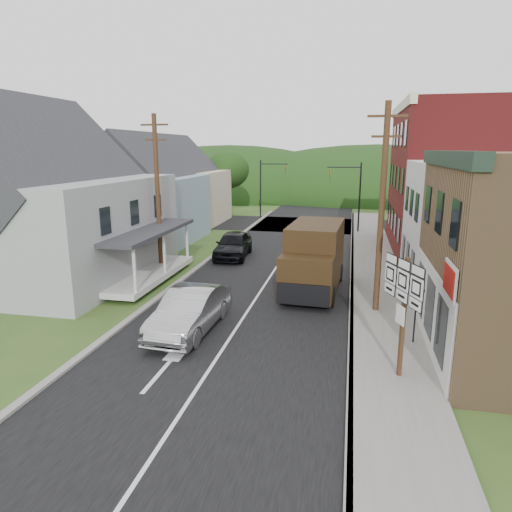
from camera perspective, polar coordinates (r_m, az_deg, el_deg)
The scene contains 24 objects.
ground at distance 18.36m, azimuth -2.79°, elevation -9.54°, with size 120.00×120.00×0.00m, color #2D4719.
road at distance 27.65m, azimuth 2.42°, elevation -1.66°, with size 9.00×90.00×0.02m, color black.
cross_road at distance 44.16m, azimuth 6.05°, elevation 3.92°, with size 60.00×9.00×0.02m, color black.
sidewalk_right at distance 25.41m, azimuth 14.92°, elevation -3.28°, with size 2.80×55.00×0.15m, color slate.
curb_right at distance 25.36m, azimuth 11.87°, elevation -3.14°, with size 0.20×55.00×0.15m, color slate.
curb_left at distance 26.90m, azimuth -8.11°, elevation -2.07°, with size 0.30×55.00×0.12m, color slate.
storefront_white at distance 25.16m, azimuth 27.79°, elevation 2.90°, with size 8.00×7.00×6.50m, color silver.
storefront_red at distance 34.15m, azimuth 23.86°, elevation 8.60°, with size 8.00×12.00×10.00m, color maroon.
house_gray at distance 27.84m, azimuth -24.32°, elevation 6.16°, with size 10.20×12.24×8.35m.
house_blue at distance 36.87m, azimuth -12.91°, elevation 7.61°, with size 7.14×8.16×7.28m.
house_cream at distance 45.35m, azimuth -8.75°, elevation 8.79°, with size 7.14×8.16×7.28m.
utility_pole_right at distance 20.06m, azimuth 15.45°, elevation 5.76°, with size 1.60×0.26×9.00m.
utility_pole_left at distance 26.77m, azimuth -12.20°, elevation 7.71°, with size 1.60×0.26×9.00m.
traffic_signal_right at distance 40.01m, azimuth 11.86°, elevation 8.17°, with size 2.87×0.20×6.00m.
traffic_signal_left at distance 47.77m, azimuth 1.40°, elevation 9.23°, with size 2.87×0.20×6.00m.
tree_left_b at distance 35.55m, azimuth -25.36°, elevation 8.41°, with size 4.80×4.80×6.94m.
tree_left_c at distance 43.22m, azimuth -21.25°, elevation 10.83°, with size 5.80×5.80×8.41m.
tree_left_d at distance 50.22m, azimuth -3.65°, elevation 10.69°, with size 4.80×4.80×6.94m.
forested_ridge at distance 71.85m, azimuth 8.38°, elevation 7.44°, with size 90.00×30.00×16.00m, color black.
silver_sedan at distance 18.33m, azimuth -8.25°, elevation -6.85°, with size 1.80×5.17×1.70m, color #A7A7AB.
dark_sedan at distance 30.45m, azimuth -2.87°, elevation 1.40°, with size 2.04×5.06×1.72m, color black.
delivery_van at distance 23.11m, azimuth 7.24°, elevation -0.29°, with size 2.87×6.28×3.44m.
route_sign_cluster at distance 14.58m, azimuth 17.89°, elevation -5.32°, with size 0.94×2.03×3.82m.
warning_sign at distance 17.52m, azimuth 19.35°, elevation -5.03°, with size 0.26×0.69×2.64m.
Camera 1 is at (4.32, -16.36, 7.11)m, focal length 32.00 mm.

